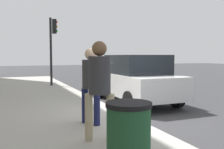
{
  "coord_description": "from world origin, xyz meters",
  "views": [
    {
      "loc": [
        -5.94,
        3.0,
        1.74
      ],
      "look_at": [
        0.14,
        0.45,
        1.25
      ],
      "focal_mm": 40.32,
      "sensor_mm": 36.0,
      "label": 1
    }
  ],
  "objects_px": {
    "pedestrian_bystander": "(100,82)",
    "traffic_signal": "(53,40)",
    "pedestrian_at_meter": "(91,80)",
    "trash_bin": "(129,141)",
    "parking_meter": "(109,78)",
    "parked_sedan_near": "(135,79)"
  },
  "relations": [
    {
      "from": "parked_sedan_near",
      "to": "trash_bin",
      "type": "relative_size",
      "value": 4.37
    },
    {
      "from": "parking_meter",
      "to": "trash_bin",
      "type": "height_order",
      "value": "parking_meter"
    },
    {
      "from": "pedestrian_bystander",
      "to": "trash_bin",
      "type": "relative_size",
      "value": 1.84
    },
    {
      "from": "parked_sedan_near",
      "to": "trash_bin",
      "type": "bearing_deg",
      "value": 151.43
    },
    {
      "from": "pedestrian_at_meter",
      "to": "pedestrian_bystander",
      "type": "bearing_deg",
      "value": -127.92
    },
    {
      "from": "pedestrian_at_meter",
      "to": "pedestrian_bystander",
      "type": "height_order",
      "value": "pedestrian_bystander"
    },
    {
      "from": "pedestrian_at_meter",
      "to": "traffic_signal",
      "type": "bearing_deg",
      "value": 58.25
    },
    {
      "from": "parking_meter",
      "to": "parked_sedan_near",
      "type": "xyz_separation_m",
      "value": [
        2.33,
        -1.95,
        -0.27
      ]
    },
    {
      "from": "traffic_signal",
      "to": "trash_bin",
      "type": "bearing_deg",
      "value": 175.32
    },
    {
      "from": "parking_meter",
      "to": "pedestrian_at_meter",
      "type": "relative_size",
      "value": 0.8
    },
    {
      "from": "pedestrian_at_meter",
      "to": "traffic_signal",
      "type": "relative_size",
      "value": 0.49
    },
    {
      "from": "traffic_signal",
      "to": "parked_sedan_near",
      "type": "bearing_deg",
      "value": -159.34
    },
    {
      "from": "parking_meter",
      "to": "trash_bin",
      "type": "distance_m",
      "value": 3.28
    },
    {
      "from": "parked_sedan_near",
      "to": "pedestrian_at_meter",
      "type": "bearing_deg",
      "value": 136.26
    },
    {
      "from": "pedestrian_bystander",
      "to": "parked_sedan_near",
      "type": "height_order",
      "value": "pedestrian_bystander"
    },
    {
      "from": "pedestrian_bystander",
      "to": "trash_bin",
      "type": "height_order",
      "value": "pedestrian_bystander"
    },
    {
      "from": "parking_meter",
      "to": "pedestrian_at_meter",
      "type": "xyz_separation_m",
      "value": [
        -0.36,
        0.62,
        0.02
      ]
    },
    {
      "from": "parking_meter",
      "to": "trash_bin",
      "type": "bearing_deg",
      "value": 162.14
    },
    {
      "from": "pedestrian_at_meter",
      "to": "trash_bin",
      "type": "relative_size",
      "value": 1.75
    },
    {
      "from": "parking_meter",
      "to": "pedestrian_bystander",
      "type": "xyz_separation_m",
      "value": [
        -1.52,
        0.82,
        0.1
      ]
    },
    {
      "from": "parking_meter",
      "to": "traffic_signal",
      "type": "xyz_separation_m",
      "value": [
        7.79,
        0.1,
        1.41
      ]
    },
    {
      "from": "pedestrian_bystander",
      "to": "traffic_signal",
      "type": "distance_m",
      "value": 9.43
    }
  ]
}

